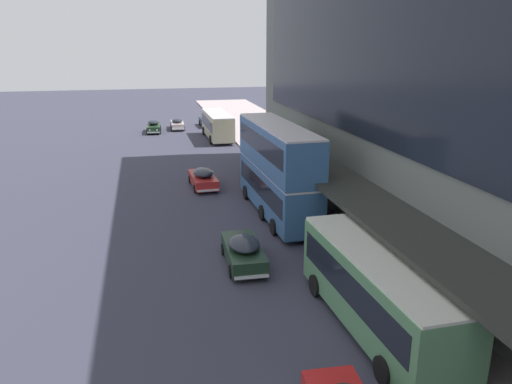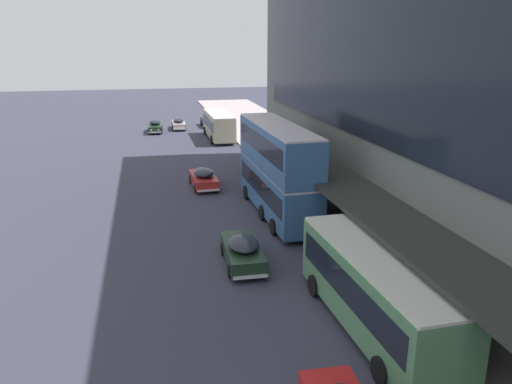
# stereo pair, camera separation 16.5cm
# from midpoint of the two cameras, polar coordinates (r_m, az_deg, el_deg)

# --- Properties ---
(transit_bus_kerbside_front) EXTENTS (2.85, 9.48, 3.12)m
(transit_bus_kerbside_front) POSITION_cam_midpoint_polar(r_m,az_deg,el_deg) (60.19, -4.21, 7.74)
(transit_bus_kerbside_front) COLOR #B1AC88
(transit_bus_kerbside_front) RESTS_ON ground
(transit_bus_kerbside_rear) EXTENTS (3.07, 9.92, 3.28)m
(transit_bus_kerbside_rear) POSITION_cam_midpoint_polar(r_m,az_deg,el_deg) (20.52, 13.77, -10.65)
(transit_bus_kerbside_rear) COLOR #538A5C
(transit_bus_kerbside_rear) RESTS_ON ground
(transit_bus_kerbside_far) EXTENTS (2.96, 11.57, 6.09)m
(transit_bus_kerbside_far) POSITION_cam_midpoint_polar(r_m,az_deg,el_deg) (32.88, 2.61, 2.86)
(transit_bus_kerbside_far) COLOR #366093
(transit_bus_kerbside_far) RESTS_ON ground
(sedan_second_mid) EXTENTS (1.85, 4.77, 1.50)m
(sedan_second_mid) POSITION_cam_midpoint_polar(r_m,az_deg,el_deg) (68.12, -8.75, 7.74)
(sedan_second_mid) COLOR beige
(sedan_second_mid) RESTS_ON ground
(sedan_oncoming_rear) EXTENTS (2.08, 4.73, 1.49)m
(sedan_oncoming_rear) POSITION_cam_midpoint_polar(r_m,az_deg,el_deg) (69.90, -5.32, 8.09)
(sedan_oncoming_rear) COLOR black
(sedan_oncoming_rear) RESTS_ON ground
(sedan_second_near) EXTENTS (2.02, 4.77, 1.53)m
(sedan_second_near) POSITION_cam_midpoint_polar(r_m,az_deg,el_deg) (26.09, -1.34, -6.75)
(sedan_second_near) COLOR #193020
(sedan_second_near) RESTS_ON ground
(sedan_lead_near) EXTENTS (2.07, 4.80, 1.58)m
(sedan_lead_near) POSITION_cam_midpoint_polar(r_m,az_deg,el_deg) (40.06, -5.88, 1.63)
(sedan_lead_near) COLOR #AA2423
(sedan_lead_near) RESTS_ON ground
(sedan_lead_mid) EXTENTS (1.96, 4.76, 1.62)m
(sedan_lead_mid) POSITION_cam_midpoint_polar(r_m,az_deg,el_deg) (66.23, -11.38, 7.40)
(sedan_lead_mid) COLOR #1D361F
(sedan_lead_mid) RESTS_ON ground
(pedestrian_at_kerb) EXTENTS (0.40, 0.56, 1.86)m
(pedestrian_at_kerb) POSITION_cam_midpoint_polar(r_m,az_deg,el_deg) (23.11, 18.05, -9.73)
(pedestrian_at_kerb) COLOR black
(pedestrian_at_kerb) RESTS_ON sidewalk_kerb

